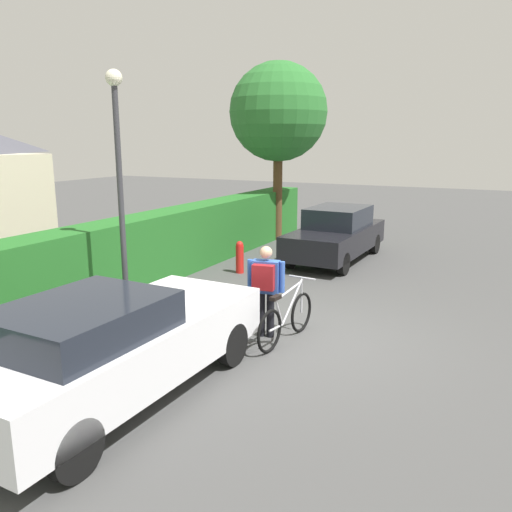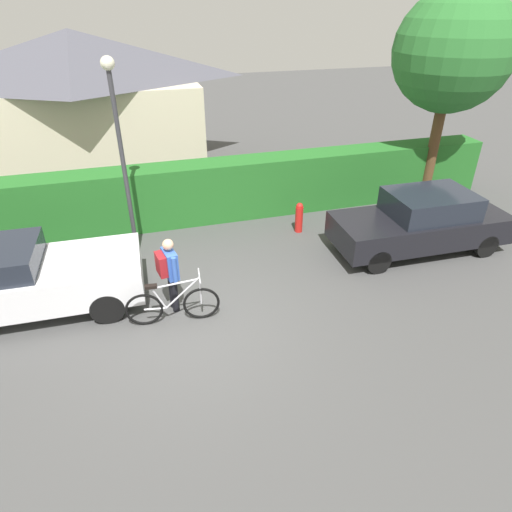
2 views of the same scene
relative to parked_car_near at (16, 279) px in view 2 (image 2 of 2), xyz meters
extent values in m
plane|color=#484848|center=(3.10, -1.45, -0.76)|extent=(60.00, 60.00, 0.00)
cube|color=#246825|center=(3.10, 3.15, 0.04)|extent=(19.07, 0.90, 1.60)
cube|color=beige|center=(1.10, 8.31, 0.71)|extent=(7.56, 4.19, 2.93)
pyramid|color=#4C4C56|center=(1.10, 8.31, 2.96)|extent=(7.94, 4.39, 1.59)
cube|color=silver|center=(0.11, 0.00, -0.09)|extent=(4.46, 1.81, 0.69)
cylinder|color=black|center=(1.63, 0.72, -0.44)|extent=(0.65, 0.20, 0.64)
cylinder|color=black|center=(1.59, -0.80, -0.44)|extent=(0.65, 0.20, 0.64)
cube|color=black|center=(8.82, 0.00, -0.15)|extent=(4.19, 1.71, 0.64)
cube|color=#1E232D|center=(9.00, -0.01, 0.44)|extent=(1.97, 1.46, 0.55)
cylinder|color=black|center=(10.25, 0.68, -0.47)|extent=(0.57, 0.19, 0.57)
cylinder|color=black|center=(10.22, -0.75, -0.47)|extent=(0.57, 0.19, 0.57)
cylinder|color=black|center=(7.43, 0.75, -0.47)|extent=(0.57, 0.19, 0.57)
cylinder|color=black|center=(7.39, -0.68, -0.47)|extent=(0.57, 0.19, 0.57)
torus|color=black|center=(3.32, -1.21, -0.41)|extent=(0.70, 0.12, 0.70)
torus|color=black|center=(2.26, -1.10, -0.41)|extent=(0.70, 0.12, 0.70)
cylinder|color=silver|center=(2.99, -1.17, -0.12)|extent=(0.69, 0.10, 0.64)
cylinder|color=silver|center=(2.55, -1.13, -0.18)|extent=(0.26, 0.06, 0.50)
cylinder|color=silver|center=(2.85, -1.16, 0.10)|extent=(0.84, 0.12, 0.14)
cylinder|color=silver|center=(2.46, -1.12, -0.42)|extent=(0.41, 0.08, 0.05)
cylinder|color=silver|center=(3.32, -1.21, -0.11)|extent=(0.04, 0.04, 0.60)
cube|color=black|center=(2.44, -1.12, 0.09)|extent=(0.23, 0.12, 0.06)
cylinder|color=silver|center=(3.32, -1.21, 0.22)|extent=(0.08, 0.50, 0.03)
cylinder|color=black|center=(2.83, -0.67, -0.37)|extent=(0.13, 0.13, 0.77)
cylinder|color=black|center=(2.86, -0.83, -0.37)|extent=(0.13, 0.13, 0.77)
cube|color=#3359B2|center=(2.85, -0.75, 0.29)|extent=(0.28, 0.48, 0.55)
sphere|color=tan|center=(2.85, -0.75, 0.70)|extent=(0.21, 0.21, 0.21)
cylinder|color=#3359B2|center=(2.80, -0.48, 0.31)|extent=(0.09, 0.09, 0.52)
cylinder|color=#3359B2|center=(2.90, -1.02, 0.31)|extent=(0.09, 0.09, 0.52)
cube|color=maroon|center=(2.69, -0.78, 0.32)|extent=(0.22, 0.38, 0.42)
cylinder|color=#38383D|center=(2.25, 1.74, 1.31)|extent=(0.10, 0.10, 4.14)
sphere|color=#F2EDCC|center=(2.25, 1.74, 3.51)|extent=(0.28, 0.28, 0.28)
cylinder|color=brown|center=(10.92, 2.71, 0.84)|extent=(0.30, 0.30, 3.20)
sphere|color=#2C702F|center=(10.92, 2.71, 3.38)|extent=(3.12, 3.12, 3.12)
cylinder|color=red|center=(6.42, 1.69, -0.41)|extent=(0.20, 0.20, 0.70)
sphere|color=red|center=(6.42, 1.69, -0.04)|extent=(0.18, 0.18, 0.18)
camera|label=1|loc=(-4.64, -4.34, 2.52)|focal=36.28mm
camera|label=2|loc=(2.41, -8.01, 4.67)|focal=31.09mm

